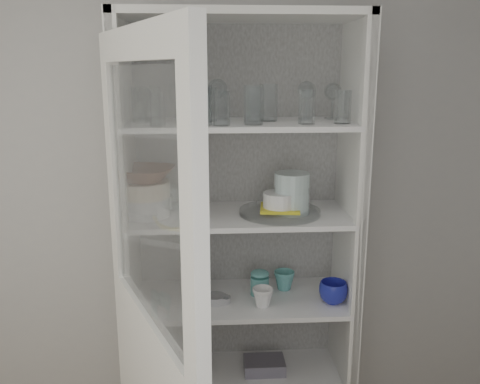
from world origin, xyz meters
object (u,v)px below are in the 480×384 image
(cream_bowl, at_px, (144,189))
(mug_blue, at_px, (333,292))
(grey_bowl_stack, at_px, (292,193))
(cupboard_door, at_px, (154,379))
(pantry_cabinet, at_px, (239,275))
(goblet_2, at_px, (306,99))
(glass_platter, at_px, (280,212))
(plate_stack_front, at_px, (145,206))
(terracotta_bowl, at_px, (144,174))
(plate_stack_back, at_px, (149,202))
(goblet_0, at_px, (144,102))
(white_canister, at_px, (194,281))
(yellow_trivet, at_px, (280,208))
(teal_jar, at_px, (260,284))
(measuring_cups, at_px, (215,299))
(cream_dish, at_px, (185,371))
(tin_box, at_px, (264,365))
(goblet_1, at_px, (218,97))
(mug_white, at_px, (263,297))
(mug_teal, at_px, (284,280))
(white_ramekin, at_px, (280,200))

(cream_bowl, xyz_separation_m, mug_blue, (0.82, -0.07, -0.47))
(grey_bowl_stack, height_order, mug_blue, grey_bowl_stack)
(cupboard_door, bearing_deg, pantry_cabinet, 132.27)
(goblet_2, bearing_deg, glass_platter, -139.07)
(plate_stack_front, bearing_deg, terracotta_bowl, 180.00)
(plate_stack_front, relative_size, glass_platter, 0.59)
(cupboard_door, height_order, plate_stack_back, cupboard_door)
(cupboard_door, distance_m, goblet_0, 1.14)
(plate_stack_front, bearing_deg, white_canister, 12.95)
(yellow_trivet, bearing_deg, teal_jar, 149.31)
(plate_stack_back, relative_size, measuring_cups, 2.34)
(plate_stack_back, height_order, mug_blue, plate_stack_back)
(goblet_0, distance_m, measuring_cups, 0.92)
(goblet_0, relative_size, grey_bowl_stack, 0.83)
(glass_platter, bearing_deg, goblet_2, 40.93)
(mug_blue, distance_m, cream_dish, 0.79)
(grey_bowl_stack, relative_size, tin_box, 0.93)
(cupboard_door, distance_m, goblet_1, 1.17)
(pantry_cabinet, relative_size, cupboard_door, 1.05)
(plate_stack_front, xyz_separation_m, glass_platter, (0.58, -0.01, -0.03))
(goblet_2, xyz_separation_m, plate_stack_front, (-0.70, -0.10, -0.45))
(goblet_0, xyz_separation_m, plate_stack_back, (0.00, -0.00, -0.45))
(goblet_2, distance_m, cream_bowl, 0.80)
(terracotta_bowl, relative_size, mug_white, 2.72)
(glass_platter, bearing_deg, plate_stack_front, 179.13)
(glass_platter, height_order, mug_white, glass_platter)
(grey_bowl_stack, bearing_deg, measuring_cups, -173.37)
(pantry_cabinet, height_order, teal_jar, pantry_cabinet)
(cream_bowl, xyz_separation_m, tin_box, (0.53, 0.04, -0.89))
(tin_box, bearing_deg, measuring_cups, -161.83)
(mug_blue, relative_size, mug_teal, 1.29)
(goblet_0, distance_m, plate_stack_back, 0.45)
(mug_teal, bearing_deg, cream_bowl, -152.03)
(plate_stack_back, bearing_deg, teal_jar, -9.94)
(plate_stack_front, height_order, glass_platter, plate_stack_front)
(pantry_cabinet, relative_size, mug_teal, 21.57)
(goblet_0, xyz_separation_m, mug_white, (0.50, -0.21, -0.83))
(white_ramekin, xyz_separation_m, teal_jar, (-0.08, 0.05, -0.41))
(mug_blue, bearing_deg, white_ramekin, 141.83)
(cream_bowl, distance_m, terracotta_bowl, 0.06)
(plate_stack_front, height_order, terracotta_bowl, terracotta_bowl)
(yellow_trivet, bearing_deg, pantry_cabinet, 150.75)
(mug_blue, bearing_deg, yellow_trivet, 141.83)
(mug_blue, bearing_deg, mug_white, 158.56)
(cream_dish, bearing_deg, yellow_trivet, -1.33)
(goblet_2, bearing_deg, cupboard_door, -131.01)
(goblet_1, bearing_deg, grey_bowl_stack, -20.87)
(goblet_2, relative_size, yellow_trivet, 1.06)
(terracotta_bowl, distance_m, cream_dish, 0.96)
(white_ramekin, relative_size, cream_dish, 0.64)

